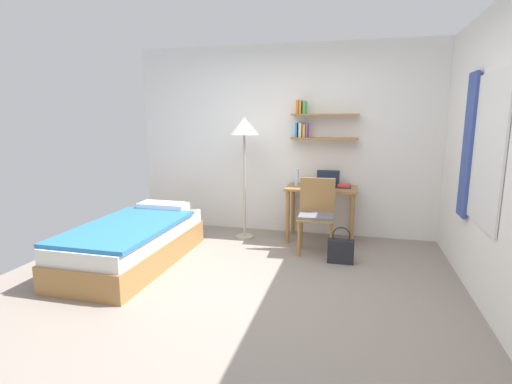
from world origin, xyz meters
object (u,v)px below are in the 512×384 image
at_px(desk, 321,198).
at_px(laptop, 328,182).
at_px(bed, 134,243).
at_px(book_stack, 344,186).
at_px(desk_chair, 317,212).
at_px(water_bottle, 297,178).
at_px(standing_lamp, 244,133).
at_px(handbag, 341,250).

relative_size(desk, laptop, 2.97).
height_order(desk, laptop, laptop).
xyz_separation_m(bed, book_stack, (2.25, 1.41, 0.51)).
distance_m(desk_chair, water_bottle, 0.66).
height_order(desk, book_stack, book_stack).
bearing_deg(desk_chair, standing_lamp, 161.04).
height_order(laptop, handbag, laptop).
bearing_deg(bed, desk_chair, 24.49).
xyz_separation_m(desk, book_stack, (0.29, 0.03, 0.17)).
bearing_deg(handbag, desk_chair, 135.44).
bearing_deg(book_stack, bed, -147.93).
bearing_deg(standing_lamp, bed, -127.58).
bearing_deg(bed, laptop, 35.83).
relative_size(desk_chair, standing_lamp, 0.55).
height_order(bed, desk, desk).
bearing_deg(desk_chair, book_stack, 60.20).
height_order(book_stack, handbag, book_stack).
height_order(desk, water_bottle, water_bottle).
xyz_separation_m(water_bottle, book_stack, (0.61, 0.05, -0.09)).
xyz_separation_m(standing_lamp, handbag, (1.31, -0.65, -1.27)).
bearing_deg(water_bottle, handbag, -51.08).
xyz_separation_m(desk_chair, book_stack, (0.30, 0.52, 0.24)).
xyz_separation_m(bed, handbag, (2.26, 0.58, -0.09)).
bearing_deg(book_stack, desk, -174.03).
distance_m(standing_lamp, laptop, 1.28).
relative_size(standing_lamp, laptop, 5.28).
bearing_deg(handbag, standing_lamp, 153.63).
bearing_deg(laptop, standing_lamp, -167.81).
relative_size(desk, book_stack, 4.15).
height_order(bed, book_stack, book_stack).
bearing_deg(bed, standing_lamp, 52.42).
bearing_deg(standing_lamp, book_stack, 7.70).
bearing_deg(laptop, desk_chair, -98.01).
bearing_deg(laptop, water_bottle, -164.88).
relative_size(desk, desk_chair, 1.01).
bearing_deg(desk, water_bottle, -176.66).
xyz_separation_m(laptop, book_stack, (0.22, -0.06, -0.03)).
height_order(bed, standing_lamp, standing_lamp).
bearing_deg(bed, water_bottle, 39.75).
distance_m(desk, book_stack, 0.34).
bearing_deg(laptop, book_stack, -15.10).
bearing_deg(book_stack, laptop, 164.90).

